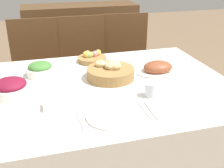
{
  "coord_description": "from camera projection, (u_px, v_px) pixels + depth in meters",
  "views": [
    {
      "loc": [
        -0.36,
        -1.47,
        1.46
      ],
      "look_at": [
        0.03,
        -0.09,
        0.81
      ],
      "focal_mm": 45.0,
      "sensor_mm": 36.0,
      "label": 1
    }
  ],
  "objects": [
    {
      "name": "knife",
      "position": [
        145.0,
        111.0,
        1.37
      ],
      "size": [
        0.01,
        0.18,
        0.0
      ],
      "rotation": [
        0.0,
        0.0,
        0.02
      ],
      "color": "#B7B7BC",
      "rests_on": "dining_table"
    },
    {
      "name": "fork",
      "position": [
        80.0,
        120.0,
        1.3
      ],
      "size": [
        0.01,
        0.18,
        0.0
      ],
      "rotation": [
        0.0,
        0.0,
        0.02
      ],
      "color": "#B7B7BC",
      "rests_on": "dining_table"
    },
    {
      "name": "beet_salad_bowl",
      "position": [
        11.0,
        88.0,
        1.51
      ],
      "size": [
        0.21,
        0.21,
        0.1
      ],
      "color": "white",
      "rests_on": "dining_table"
    },
    {
      "name": "sideboard",
      "position": [
        81.0,
        43.0,
        3.5
      ],
      "size": [
        1.34,
        0.44,
        0.94
      ],
      "color": "brown",
      "rests_on": "ground"
    },
    {
      "name": "chair_far_right",
      "position": [
        128.0,
        65.0,
        2.66
      ],
      "size": [
        0.45,
        0.45,
        0.98
      ],
      "rotation": [
        0.0,
        0.0,
        -0.09
      ],
      "color": "brown",
      "rests_on": "ground"
    },
    {
      "name": "chair_far_left",
      "position": [
        37.0,
        74.0,
        2.46
      ],
      "size": [
        0.44,
        0.44,
        0.98
      ],
      "rotation": [
        0.0,
        0.0,
        -0.04
      ],
      "color": "brown",
      "rests_on": "ground"
    },
    {
      "name": "dining_table",
      "position": [
        105.0,
        139.0,
        1.82
      ],
      "size": [
        1.52,
        1.13,
        0.77
      ],
      "color": "white",
      "rests_on": "ground"
    },
    {
      "name": "ham_platter",
      "position": [
        158.0,
        68.0,
        1.83
      ],
      "size": [
        0.3,
        0.21,
        0.08
      ],
      "color": "white",
      "rests_on": "dining_table"
    },
    {
      "name": "chair_far_center",
      "position": [
        85.0,
        69.0,
        2.56
      ],
      "size": [
        0.43,
        0.43,
        0.98
      ],
      "rotation": [
        0.0,
        0.0,
        -0.02
      ],
      "color": "brown",
      "rests_on": "ground"
    },
    {
      "name": "butter_dish",
      "position": [
        56.0,
        104.0,
        1.41
      ],
      "size": [
        0.13,
        0.08,
        0.03
      ],
      "color": "white",
      "rests_on": "dining_table"
    },
    {
      "name": "green_salad_bowl",
      "position": [
        40.0,
        69.0,
        1.78
      ],
      "size": [
        0.17,
        0.17,
        0.09
      ],
      "color": "white",
      "rests_on": "dining_table"
    },
    {
      "name": "bread_basket",
      "position": [
        111.0,
        72.0,
        1.74
      ],
      "size": [
        0.3,
        0.3,
        0.11
      ],
      "color": "#9E7542",
      "rests_on": "dining_table"
    },
    {
      "name": "egg_basket",
      "position": [
        92.0,
        58.0,
        2.02
      ],
      "size": [
        0.2,
        0.2,
        0.08
      ],
      "color": "#9E7542",
      "rests_on": "dining_table"
    },
    {
      "name": "drinking_cup",
      "position": [
        151.0,
        90.0,
        1.51
      ],
      "size": [
        0.07,
        0.07,
        0.08
      ],
      "color": "silver",
      "rests_on": "dining_table"
    },
    {
      "name": "dinner_plate",
      "position": [
        114.0,
        115.0,
        1.33
      ],
      "size": [
        0.27,
        0.27,
        0.01
      ],
      "color": "white",
      "rests_on": "dining_table"
    },
    {
      "name": "spoon",
      "position": [
        151.0,
        110.0,
        1.38
      ],
      "size": [
        0.01,
        0.18,
        0.0
      ],
      "rotation": [
        0.0,
        0.0,
        -0.02
      ],
      "color": "#B7B7BC",
      "rests_on": "dining_table"
    }
  ]
}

